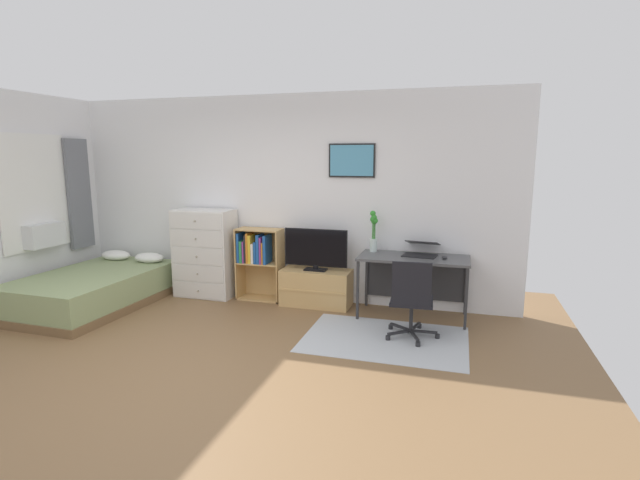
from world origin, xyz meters
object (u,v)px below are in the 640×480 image
Objects in this scene: tv_stand at (316,288)px; desk at (414,266)px; laptop at (421,249)px; bookshelf at (257,257)px; computer_mouse at (445,257)px; bed at (95,288)px; office_chair at (411,298)px; dresser at (205,253)px; bamboo_vase at (374,230)px; television at (316,250)px.

desk is at bearing -1.13° from tv_stand.
tv_stand is at bearing -171.14° from laptop.
bookshelf is 2.16m from laptop.
computer_mouse is at bearing -14.84° from desk.
laptop is (4.05, 0.84, 0.58)m from bed.
desk is (2.07, -0.07, 0.02)m from bookshelf.
office_chair is at bearing -83.37° from laptop.
dresser is 1.39× the size of office_chair.
bamboo_vase is at bearing 5.33° from tv_stand.
laptop is 0.92× the size of bamboo_vase.
television is at bearing -90.00° from tv_stand.
bed reaches higher than tv_stand.
bamboo_vase is (3.47, 0.88, 0.78)m from bed.
office_chair is at bearing -32.26° from television.
tv_stand is (1.59, 0.02, -0.36)m from dresser.
dresser reaches higher than desk.
laptop is at bearing 152.61° from computer_mouse.
tv_stand is 0.50m from television.
dresser reaches higher than office_chair.
tv_stand is 1.68m from computer_mouse.
desk is 0.39m from computer_mouse.
television is 0.64× the size of desk.
tv_stand is at bearing 143.87° from office_chair.
computer_mouse is at bearing 10.17° from bed.
tv_stand is 1.43m from laptop.
bamboo_vase reaches higher than bookshelf.
desk is at bearing -0.19° from dresser.
bookshelf reaches higher than computer_mouse.
tv_stand is at bearing 17.57° from bed.
television is (1.59, -0.01, 0.14)m from dresser.
dresser is at bearing 35.70° from bed.
tv_stand is at bearing 0.54° from dresser.
dresser is 2.35m from bamboo_vase.
bookshelf is 2.31m from office_chair.
office_chair is at bearing -22.54° from bookshelf.
dresser is 2.35× the size of bamboo_vase.
bed is at bearing -163.91° from television.
desk is 0.22m from laptop.
dresser is 1.25× the size of bookshelf.
office_chair is 0.93m from laptop.
dresser is at bearing 160.89° from office_chair.
computer_mouse reaches higher than bed.
computer_mouse is at bearing -1.85° from dresser.
bed is 19.80× the size of computer_mouse.
dresser is 1.46× the size of television.
bamboo_vase is (-0.59, 0.04, 0.20)m from laptop.
computer_mouse is (0.30, 0.72, 0.30)m from office_chair.
television is at bearing 144.57° from office_chair.
television is at bearing -4.63° from bookshelf.
laptop reaches higher than desk.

